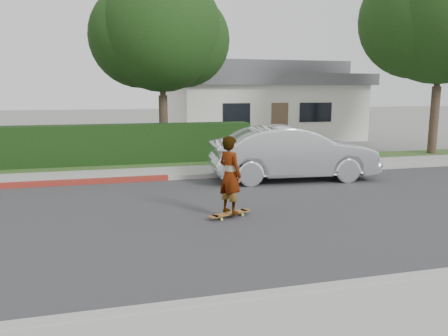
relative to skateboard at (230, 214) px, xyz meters
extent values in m
plane|color=slate|center=(-1.76, 0.27, -0.09)|extent=(120.00, 120.00, 0.00)
cube|color=#2D2D30|center=(-1.76, 0.27, -0.09)|extent=(60.00, 8.00, 0.01)
cube|color=#9E9E99|center=(-1.76, -3.83, -0.02)|extent=(60.00, 0.20, 0.15)
cube|color=#9E9E99|center=(-1.76, 4.37, -0.02)|extent=(60.00, 0.20, 0.15)
cube|color=gray|center=(-1.76, 5.27, -0.03)|extent=(60.00, 1.60, 0.12)
cube|color=#2D4C1E|center=(-1.76, 6.87, -0.04)|extent=(60.00, 1.60, 0.10)
cube|color=black|center=(-4.76, 7.47, 0.66)|extent=(15.00, 1.00, 1.50)
cylinder|color=#33261C|center=(-0.26, 9.27, 1.17)|extent=(0.36, 0.36, 2.52)
cylinder|color=#33261C|center=(-0.26, 9.27, 3.06)|extent=(0.24, 0.24, 2.10)
sphere|color=black|center=(-0.26, 9.27, 4.95)|extent=(4.80, 4.80, 4.80)
sphere|color=black|center=(-1.06, 9.67, 4.75)|extent=(4.08, 4.08, 4.08)
sphere|color=black|center=(0.64, 9.57, 4.65)|extent=(3.84, 3.84, 3.84)
cylinder|color=#33261C|center=(10.74, 6.77, 1.35)|extent=(0.36, 0.36, 2.88)
cylinder|color=#33261C|center=(10.74, 6.77, 3.51)|extent=(0.24, 0.24, 2.40)
sphere|color=black|center=(10.74, 6.77, 5.67)|extent=(5.60, 5.60, 5.60)
sphere|color=black|center=(9.94, 7.17, 5.47)|extent=(4.76, 4.76, 4.76)
cube|color=beige|center=(6.24, 16.27, 1.41)|extent=(10.00, 8.00, 3.00)
cube|color=#4C4C51|center=(6.24, 16.27, 3.21)|extent=(10.60, 8.60, 0.60)
cube|color=#4C4C51|center=(6.24, 16.27, 3.81)|extent=(8.40, 6.40, 0.80)
cube|color=black|center=(3.74, 12.25, 1.51)|extent=(1.40, 0.06, 1.00)
cube|color=black|center=(8.04, 12.25, 1.51)|extent=(1.80, 0.06, 1.00)
cube|color=brown|center=(6.04, 12.25, 0.96)|extent=(0.90, 0.06, 2.10)
cylinder|color=gold|center=(-0.23, -0.18, -0.06)|extent=(0.07, 0.05, 0.06)
cylinder|color=gold|center=(-0.29, -0.03, -0.06)|extent=(0.07, 0.05, 0.06)
cylinder|color=gold|center=(0.29, 0.03, -0.06)|extent=(0.07, 0.05, 0.06)
cylinder|color=gold|center=(0.23, 0.18, -0.06)|extent=(0.07, 0.05, 0.06)
cube|color=silver|center=(-0.26, -0.11, -0.02)|extent=(0.11, 0.18, 0.02)
cube|color=silver|center=(0.26, 0.11, -0.02)|extent=(0.11, 0.18, 0.02)
cube|color=brown|center=(0.00, 0.00, 0.01)|extent=(0.87, 0.51, 0.02)
cylinder|color=brown|center=(-0.39, -0.16, 0.01)|extent=(0.27, 0.27, 0.02)
cylinder|color=brown|center=(0.39, 0.16, 0.01)|extent=(0.27, 0.27, 0.02)
imported|color=white|center=(0.00, 0.00, 0.84)|extent=(0.63, 0.72, 1.66)
imported|color=silver|center=(2.96, 3.48, 0.73)|extent=(5.13, 2.13, 1.65)
camera|label=1|loc=(-2.42, -8.71, 2.58)|focal=35.00mm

